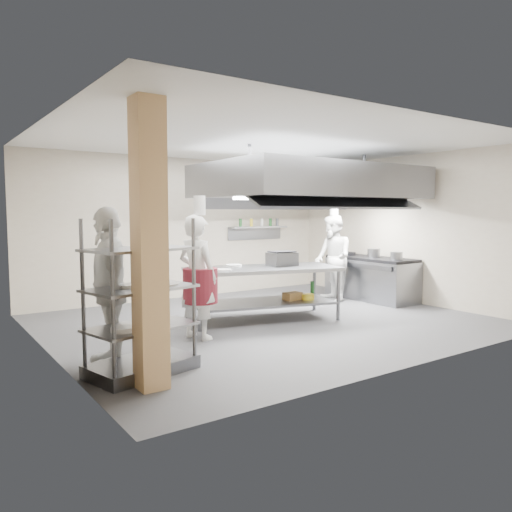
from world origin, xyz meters
TOP-DOWN VIEW (x-y plane):
  - floor at (0.00, 0.00)m, footprint 7.00×7.00m
  - ceiling at (0.00, 0.00)m, footprint 7.00×7.00m
  - wall_back at (0.00, 3.00)m, footprint 7.00×0.00m
  - wall_left at (-3.50, 0.00)m, footprint 0.00×6.00m
  - wall_right at (3.50, 0.00)m, footprint 0.00×6.00m
  - column at (-2.90, -1.90)m, footprint 0.30×0.30m
  - exhaust_hood at (1.30, 0.40)m, footprint 4.00×2.50m
  - hood_strip_a at (0.40, 0.40)m, footprint 1.60×0.12m
  - hood_strip_b at (2.20, 0.40)m, footprint 1.60×0.12m
  - wall_shelf at (1.80, 2.84)m, footprint 1.50×0.28m
  - island at (0.00, 0.16)m, footprint 2.78×1.71m
  - island_worktop at (0.00, 0.16)m, footprint 2.78×1.71m
  - island_undershelf at (0.00, 0.16)m, footprint 2.55×1.56m
  - pass_rack at (-2.80, -1.38)m, footprint 1.31×0.95m
  - cooking_range at (3.08, 0.50)m, footprint 0.80×2.00m
  - range_top at (3.08, 0.50)m, footprint 0.78×1.96m
  - chef_head at (-1.52, -0.34)m, footprint 0.64×0.77m
  - chef_line at (2.26, 0.80)m, footprint 0.92×1.04m
  - chef_plating at (-3.00, -0.89)m, footprint 0.67×1.19m
  - griddle at (0.45, 0.19)m, footprint 0.50×0.40m
  - wicker_basket at (0.52, -0.02)m, footprint 0.32×0.23m
  - stockpot at (3.07, 0.42)m, footprint 0.26×0.26m
  - plate_stack at (-2.80, -1.38)m, footprint 0.28×0.28m

SIDE VIEW (x-z plane):
  - floor at x=0.00m, z-range 0.00..0.00m
  - island_undershelf at x=0.00m, z-range 0.28..0.32m
  - wicker_basket at x=0.52m, z-range 0.32..0.45m
  - cooking_range at x=3.08m, z-range 0.00..0.84m
  - island at x=0.00m, z-range 0.00..0.91m
  - plate_stack at x=-2.80m, z-range 0.54..0.60m
  - range_top at x=3.08m, z-range 0.84..0.90m
  - island_worktop at x=0.00m, z-range 0.85..0.91m
  - pass_rack at x=-2.80m, z-range 0.00..1.78m
  - chef_line at x=2.26m, z-range 0.00..1.80m
  - chef_head at x=-1.52m, z-range 0.00..1.81m
  - chef_plating at x=-3.00m, z-range 0.00..1.91m
  - stockpot at x=3.07m, z-range 0.90..1.08m
  - griddle at x=0.45m, z-range 0.91..1.14m
  - wall_back at x=0.00m, z-range -2.00..5.00m
  - wall_left at x=-3.50m, z-range -1.50..4.50m
  - wall_right at x=3.50m, z-range -1.50..4.50m
  - column at x=-2.90m, z-range 0.00..3.00m
  - wall_shelf at x=1.80m, z-range 1.48..1.52m
  - hood_strip_a at x=0.40m, z-range 2.06..2.10m
  - hood_strip_b at x=2.20m, z-range 2.06..2.10m
  - exhaust_hood at x=1.30m, z-range 2.10..2.70m
  - ceiling at x=0.00m, z-range 3.00..3.00m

